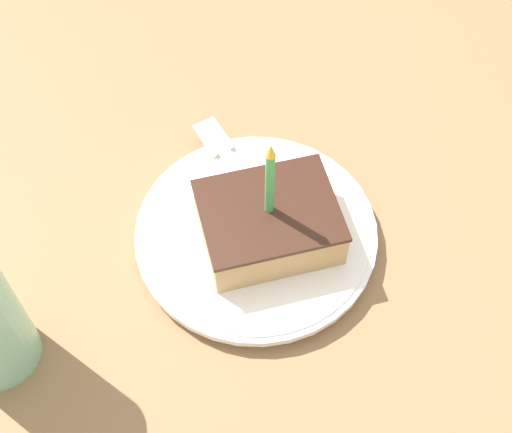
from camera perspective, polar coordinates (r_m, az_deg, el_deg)
name	(u,v)px	position (r m, az deg, el deg)	size (l,w,h in m)	color
ground_plane	(231,265)	(0.68, -2.02, -3.89)	(2.40, 2.40, 0.04)	olive
plate	(256,234)	(0.66, 0.00, -1.42)	(0.22, 0.22, 0.02)	white
cake_slice	(268,219)	(0.63, 0.94, -0.17)	(0.09, 0.12, 0.13)	tan
fork	(242,178)	(0.68, -1.10, 3.11)	(0.19, 0.07, 0.00)	silver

